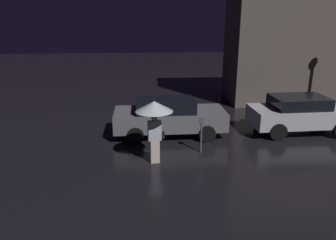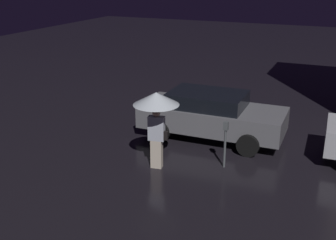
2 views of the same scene
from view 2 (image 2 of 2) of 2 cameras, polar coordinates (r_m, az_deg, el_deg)
name	(u,v)px [view 2 (image 2 of 2)]	position (r m, az deg, el deg)	size (l,w,h in m)	color
parked_car_grey	(211,114)	(12.54, 5.86, 0.80)	(4.25, 1.95, 1.40)	slate
pedestrian_with_umbrella	(156,106)	(10.27, -1.60, 1.86)	(1.14, 1.14, 2.00)	beige
parking_meter	(225,139)	(10.67, 7.76, -2.60)	(0.12, 0.10, 1.24)	#4C5154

